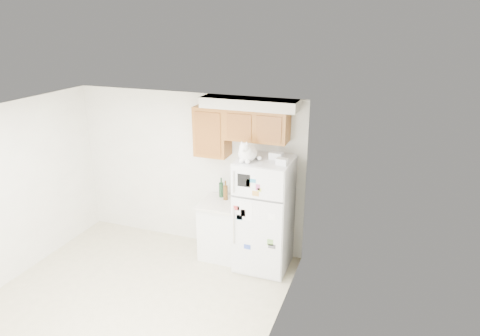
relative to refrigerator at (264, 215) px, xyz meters
The scene contains 9 objects.
ground_plane 2.29m from the refrigerator, 130.81° to the right, with size 3.80×4.00×0.01m, color beige.
room_shell 2.03m from the refrigerator, 132.89° to the right, with size 3.84×4.04×2.52m.
refrigerator is the anchor object (origin of this frame).
base_counter 0.79m from the refrigerator, behind, with size 0.64×0.64×0.92m.
cat 1.00m from the refrigerator, 143.52° to the right, with size 0.31×0.46×0.32m.
storage_box_back 0.91m from the refrigerator, 24.00° to the left, with size 0.18×0.13×0.10m, color white.
storage_box_front 0.95m from the refrigerator, 26.54° to the right, with size 0.15×0.11×0.09m, color white.
bottle_green 0.84m from the refrigerator, 161.99° to the left, with size 0.07×0.07×0.32m, color #19381E, non-canonical shape.
bottle_amber 0.73m from the refrigerator, 165.42° to the left, with size 0.07×0.07×0.31m, color #593814, non-canonical shape.
Camera 1 is at (2.98, -3.82, 3.58)m, focal length 32.00 mm.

